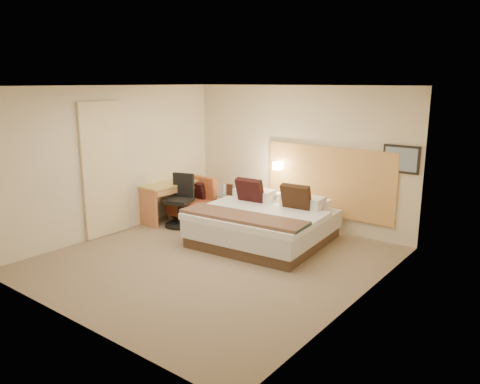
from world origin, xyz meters
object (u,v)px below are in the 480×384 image
Objects in this scene: bed at (264,223)px; side_table at (228,206)px; lounge_chair at (194,202)px; desk at (171,191)px; desk_chair at (180,205)px.

bed reaches higher than side_table.
lounge_chair is 0.53m from desk.
desk_chair reaches higher than desk.
desk is (-0.97, -0.62, 0.30)m from side_table.
bed reaches higher than desk_chair.
bed is at bearing -23.44° from side_table.
desk is at bearing -147.24° from side_table.
bed reaches higher than lounge_chair.
side_table is 1.19m from desk.
lounge_chair is at bearing 171.28° from bed.
desk_chair is at bearing -20.75° from desk.
side_table is at bearing 156.56° from bed.
desk is (-0.27, -0.37, 0.27)m from lounge_chair.
lounge_chair is at bearing 105.90° from desk_chair.
lounge_chair is (-1.99, 0.30, -0.00)m from bed.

